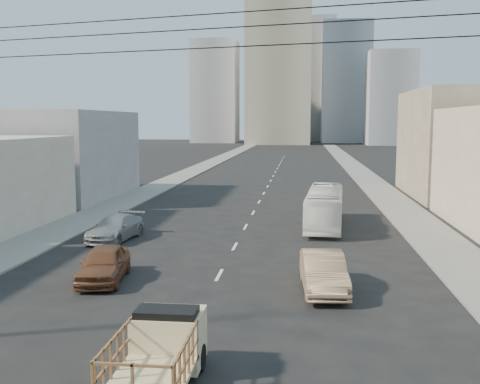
% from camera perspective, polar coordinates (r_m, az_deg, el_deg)
% --- Properties ---
extents(sidewalk_left, '(3.50, 180.00, 0.12)m').
position_cam_1_polar(sidewalk_left, '(82.75, -4.47, 2.29)').
color(sidewalk_left, slate).
rests_on(sidewalk_left, ground).
extents(sidewalk_right, '(3.50, 180.00, 0.12)m').
position_cam_1_polar(sidewalk_right, '(81.67, 11.96, 2.09)').
color(sidewalk_right, slate).
rests_on(sidewalk_right, ground).
extents(lane_dashes, '(0.15, 104.00, 0.01)m').
position_cam_1_polar(lane_dashes, '(64.48, 2.98, 0.88)').
color(lane_dashes, silver).
rests_on(lane_dashes, ground).
extents(flatbed_pickup, '(1.95, 4.41, 1.90)m').
position_cam_1_polar(flatbed_pickup, '(15.48, -8.20, -15.50)').
color(flatbed_pickup, beige).
rests_on(flatbed_pickup, ground).
extents(city_bus, '(2.93, 9.78, 2.69)m').
position_cam_1_polar(city_bus, '(38.05, 8.61, -1.53)').
color(city_bus, white).
rests_on(city_bus, ground).
extents(sedan_brown, '(2.42, 4.76, 1.55)m').
position_cam_1_polar(sedan_brown, '(25.81, -13.66, -7.09)').
color(sedan_brown, brown).
rests_on(sedan_brown, ground).
extents(sedan_tan, '(2.04, 4.99, 1.61)m').
position_cam_1_polar(sedan_tan, '(23.89, 8.47, -8.05)').
color(sedan_tan, '#A3805F').
rests_on(sedan_tan, ground).
extents(sedan_grey, '(2.66, 5.21, 1.45)m').
position_cam_1_polar(sedan_grey, '(34.46, -12.54, -3.58)').
color(sedan_grey, gray).
rests_on(sedan_grey, ground).
extents(overhead_wires, '(23.01, 5.02, 0.72)m').
position_cam_1_polar(overhead_wires, '(13.18, -10.66, 15.46)').
color(overhead_wires, black).
rests_on(overhead_wires, ground).
extents(bldg_right_far, '(12.00, 16.00, 10.00)m').
position_cam_1_polar(bldg_right_far, '(57.37, 22.88, 4.56)').
color(bldg_right_far, gray).
rests_on(bldg_right_far, ground).
extents(bldg_left_far, '(12.00, 16.00, 8.00)m').
position_cam_1_polar(bldg_left_far, '(55.21, -18.60, 3.63)').
color(bldg_left_far, gray).
rests_on(bldg_left_far, ground).
extents(high_rise_tower, '(20.00, 20.00, 60.00)m').
position_cam_1_polar(high_rise_tower, '(182.60, 4.00, 14.36)').
color(high_rise_tower, gray).
rests_on(high_rise_tower, ground).
extents(midrise_ne, '(16.00, 16.00, 40.00)m').
position_cam_1_polar(midrise_ne, '(196.92, 10.69, 10.80)').
color(midrise_ne, '#909398').
rests_on(midrise_ne, ground).
extents(midrise_nw, '(15.00, 15.00, 34.00)m').
position_cam_1_polar(midrise_nw, '(193.54, -2.53, 10.09)').
color(midrise_nw, '#909398').
rests_on(midrise_nw, ground).
extents(midrise_back, '(18.00, 18.00, 44.00)m').
position_cam_1_polar(midrise_back, '(211.52, 7.09, 11.15)').
color(midrise_back, gray).
rests_on(midrise_back, ground).
extents(midrise_east, '(14.00, 14.00, 28.00)m').
position_cam_1_polar(midrise_east, '(178.06, 15.03, 9.15)').
color(midrise_east, '#909398').
rests_on(midrise_east, ground).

